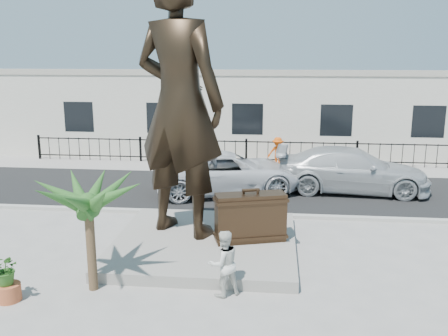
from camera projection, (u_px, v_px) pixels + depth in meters
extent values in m
plane|color=#9E9991|center=(216.00, 271.00, 13.07)|extent=(100.00, 100.00, 0.00)
cube|color=black|center=(239.00, 189.00, 20.81)|extent=(40.00, 7.00, 0.01)
cube|color=#A5A399|center=(231.00, 214.00, 17.41)|extent=(40.00, 0.25, 0.12)
cube|color=#9E9991|center=(245.00, 167.00, 24.68)|extent=(40.00, 2.50, 0.02)
cube|color=gray|center=(205.00, 243.00, 14.54)|extent=(5.20, 5.20, 0.30)
cube|color=black|center=(246.00, 152.00, 25.32)|extent=(22.00, 0.10, 1.20)
cube|color=silver|center=(251.00, 111.00, 29.02)|extent=(28.00, 7.00, 4.40)
imported|color=black|center=(179.00, 103.00, 14.22)|extent=(3.32, 2.82, 7.71)
cube|color=#342316|center=(250.00, 217.00, 14.19)|extent=(2.08, 1.17, 1.39)
imported|color=silver|center=(224.00, 263.00, 11.58)|extent=(0.98, 0.92, 1.60)
imported|color=silver|center=(228.00, 172.00, 20.13)|extent=(6.49, 4.28, 1.66)
imported|color=#B2B5B7|center=(352.00, 170.00, 20.27)|extent=(6.26, 2.87, 1.77)
imported|color=#DB500B|center=(278.00, 153.00, 24.31)|extent=(1.05, 0.70, 1.52)
cylinder|color=#B0532E|center=(9.00, 292.00, 11.46)|extent=(0.56, 0.56, 0.40)
imported|color=#2A5A1D|center=(6.00, 269.00, 11.33)|extent=(0.71, 0.62, 0.75)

